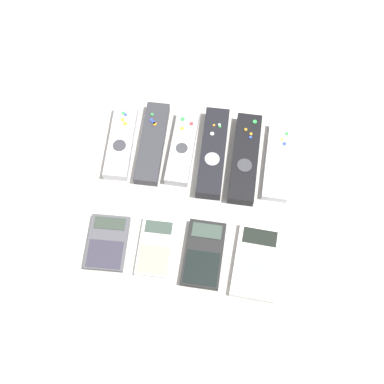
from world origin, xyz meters
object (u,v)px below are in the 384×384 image
Objects in this scene: remote_2 at (182,148)px; remote_4 at (245,158)px; remote_3 at (213,153)px; calculator_0 at (107,243)px; calculator_3 at (256,262)px; remote_1 at (152,143)px; calculator_1 at (156,247)px; remote_5 at (278,161)px; remote_0 at (121,142)px; calculator_2 at (204,254)px.

remote_4 reaches higher than remote_2.
calculator_0 is (-0.18, -0.23, -0.01)m from remote_3.
remote_4 is at bearing 103.62° from calculator_3.
remote_1 is 1.13× the size of remote_2.
calculator_1 is (-0.15, -0.22, -0.01)m from remote_4.
remote_3 is 0.14m from remote_5.
remote_2 is at bearing -0.48° from remote_0.
remote_5 is at bearing 86.11° from calculator_3.
remote_5 is (0.07, 0.01, -0.00)m from remote_4.
remote_4 is at bearing 53.52° from calculator_1.
remote_5 is 1.49× the size of calculator_1.
remote_1 is 1.31× the size of calculator_3.
remote_2 is 0.20m from remote_5.
remote_5 is at bearing 32.50° from calculator_0.
calculator_3 is at bearing -38.62° from remote_0.
remote_3 is 1.78× the size of calculator_0.
remote_5 is 1.53× the size of calculator_0.
calculator_2 is (0.09, -0.00, 0.00)m from calculator_1.
calculator_1 is (0.10, 0.01, -0.00)m from calculator_0.
remote_4 is 0.27m from calculator_1.
remote_4 is at bearing 75.33° from calculator_2.
remote_2 is at bearing 108.76° from calculator_2.
calculator_2 is at bearing -49.70° from remote_0.
remote_1 is at bearing 175.78° from remote_3.
remote_0 is at bearing -177.12° from remote_2.
remote_2 reaches higher than calculator_0.
remote_2 is 0.24m from calculator_2.
remote_1 is 0.23m from calculator_1.
remote_3 is 1.01× the size of remote_4.
remote_0 is 0.84× the size of remote_4.
remote_1 is 0.27m from calculator_2.
calculator_3 is at bearing -64.75° from remote_3.
remote_2 is 1.47× the size of calculator_0.
calculator_0 is 0.87× the size of calculator_2.
remote_3 is at bearing -4.20° from remote_1.
calculator_1 is at bearing -125.19° from remote_4.
remote_0 reaches higher than remote_1.
remote_4 is (0.07, -0.00, -0.00)m from remote_3.
remote_0 is at bearing 179.24° from remote_3.
remote_4 reaches higher than calculator_3.
remote_5 is at bearing -0.82° from remote_3.
remote_1 reaches higher than calculator_2.
remote_1 is 1.65× the size of calculator_0.
remote_3 is (0.13, -0.01, 0.00)m from remote_1.
remote_1 is (0.07, 0.01, -0.00)m from remote_0.
calculator_0 is (-0.31, -0.23, -0.00)m from remote_5.
remote_1 reaches higher than calculator_1.
calculator_3 is at bearing -2.41° from calculator_1.
calculator_2 is at bearing -71.00° from remote_2.
remote_1 reaches higher than calculator_3.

